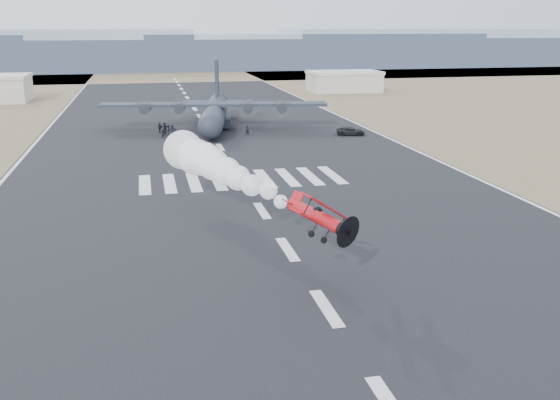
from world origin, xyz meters
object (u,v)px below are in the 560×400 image
object	(u,v)px
crew_g	(248,130)
transport_aircraft	(215,111)
crew_f	(165,128)
crew_h	(163,134)
crew_e	(172,130)
support_vehicle	(351,131)
crew_d	(160,127)
crew_b	(165,131)
crew_c	(168,130)
hangar_right	(344,81)
crew_a	(175,133)
aerobatic_biplane	(320,217)

from	to	relation	value
crew_g	transport_aircraft	bearing A→B (deg)	102.12
crew_f	crew_h	size ratio (longest dim) A/B	1.19
crew_e	crew_g	world-z (taller)	crew_e
support_vehicle	crew_d	xyz separation A→B (m)	(-33.02, 10.11, 0.21)
transport_aircraft	crew_b	bearing A→B (deg)	-133.78
transport_aircraft	crew_c	world-z (taller)	transport_aircraft
transport_aircraft	crew_b	size ratio (longest dim) A/B	22.16
hangar_right	support_vehicle	size ratio (longest dim) A/B	4.06
crew_a	crew_c	xyz separation A→B (m)	(-1.04, 2.87, 0.11)
hangar_right	crew_b	size ratio (longest dim) A/B	10.85
transport_aircraft	crew_f	size ratio (longest dim) A/B	22.48
crew_d	crew_f	bearing A→B (deg)	5.82
crew_c	crew_d	distance (m)	3.09
crew_c	crew_d	xyz separation A→B (m)	(-1.44, 2.73, -0.00)
support_vehicle	crew_d	bearing A→B (deg)	86.62
crew_f	crew_c	bearing A→B (deg)	-64.60
crew_b	crew_g	size ratio (longest dim) A/B	1.10
crew_c	crew_g	xyz separation A→B (m)	(13.66, -3.66, -0.05)
transport_aircraft	crew_f	distance (m)	10.49
crew_a	crew_e	bearing A→B (deg)	139.72
aerobatic_biplane	crew_e	xyz separation A→B (m)	(-7.09, 70.75, -4.78)
hangar_right	crew_d	xyz separation A→B (m)	(-54.95, -61.44, -2.10)
crew_a	crew_h	size ratio (longest dim) A/B	1.03
aerobatic_biplane	crew_c	size ratio (longest dim) A/B	3.42
crew_a	crew_c	size ratio (longest dim) A/B	0.88
hangar_right	aerobatic_biplane	world-z (taller)	aerobatic_biplane
hangar_right	crew_e	world-z (taller)	hangar_right
transport_aircraft	aerobatic_biplane	bearing A→B (deg)	-81.53
crew_a	crew_e	world-z (taller)	crew_e
aerobatic_biplane	crew_a	world-z (taller)	aerobatic_biplane
aerobatic_biplane	crew_e	bearing A→B (deg)	78.55
crew_d	crew_h	world-z (taller)	crew_d
crew_a	crew_h	bearing A→B (deg)	-120.72
crew_b	crew_d	world-z (taller)	crew_b
crew_e	crew_f	distance (m)	2.54
crew_d	crew_e	size ratio (longest dim) A/B	1.04
transport_aircraft	crew_a	world-z (taller)	transport_aircraft
aerobatic_biplane	support_vehicle	size ratio (longest dim) A/B	1.23
crew_d	crew_a	bearing A→B (deg)	-29.85
crew_a	crew_b	distance (m)	2.26
crew_a	crew_f	bearing A→B (deg)	150.56
transport_aircraft	crew_e	size ratio (longest dim) A/B	23.94
aerobatic_biplane	transport_aircraft	size ratio (longest dim) A/B	0.15
crew_g	crew_f	bearing A→B (deg)	143.73
hangar_right	crew_h	bearing A→B (deg)	-128.86
crew_c	crew_e	bearing A→B (deg)	86.51
crew_c	crew_d	bearing A→B (deg)	-156.82
crew_d	crew_h	distance (m)	6.21
crew_g	crew_h	world-z (taller)	crew_g
transport_aircraft	support_vehicle	bearing A→B (deg)	-21.06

